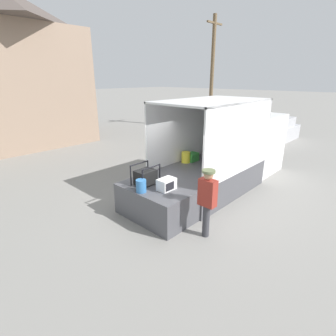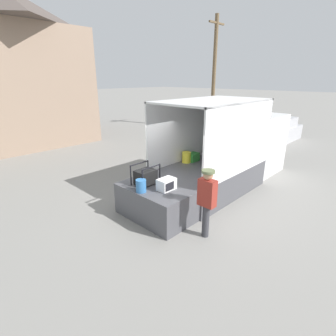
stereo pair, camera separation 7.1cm
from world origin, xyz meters
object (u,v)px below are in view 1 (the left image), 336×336
object	(u,v)px
pickup_truck_silver	(270,132)
utility_pole	(212,72)
orange_bucket	(141,186)
worker_person	(207,196)
portable_generator	(146,177)
box_truck	(233,154)
microwave	(167,184)

from	to	relation	value
pickup_truck_silver	utility_pole	distance (m)	6.78
orange_bucket	worker_person	size ratio (longest dim) A/B	0.19
pickup_truck_silver	worker_person	bearing A→B (deg)	-164.34
pickup_truck_silver	portable_generator	bearing A→B (deg)	-174.21
orange_bucket	worker_person	xyz separation A→B (m)	(0.68, -1.70, 0.01)
box_truck	worker_person	distance (m)	4.43
portable_generator	orange_bucket	distance (m)	0.56
box_truck	orange_bucket	bearing A→B (deg)	179.38
utility_pole	portable_generator	bearing A→B (deg)	-152.64
portable_generator	microwave	bearing A→B (deg)	-80.58
utility_pole	orange_bucket	bearing A→B (deg)	-152.40
box_truck	utility_pole	world-z (taller)	utility_pole
box_truck	portable_generator	bearing A→B (deg)	175.17
microwave	portable_generator	xyz separation A→B (m)	(-0.12, 0.71, 0.06)
microwave	orange_bucket	size ratio (longest dim) A/B	1.42
microwave	utility_pole	xyz separation A→B (m)	(12.89, 7.44, 3.15)
orange_bucket	portable_generator	bearing A→B (deg)	33.99
portable_generator	worker_person	world-z (taller)	worker_person
orange_bucket	pickup_truck_silver	bearing A→B (deg)	7.04
box_truck	orange_bucket	xyz separation A→B (m)	(-4.79, 0.05, 0.09)
box_truck	microwave	bearing A→B (deg)	-175.25
utility_pole	pickup_truck_silver	bearing A→B (deg)	-104.17
portable_generator	utility_pole	bearing A→B (deg)	27.36
pickup_truck_silver	orange_bucket	bearing A→B (deg)	-172.96
box_truck	pickup_truck_silver	distance (m)	7.45
box_truck	utility_pole	size ratio (longest dim) A/B	0.75
portable_generator	orange_bucket	world-z (taller)	portable_generator
orange_bucket	pickup_truck_silver	distance (m)	12.17
pickup_truck_silver	utility_pole	size ratio (longest dim) A/B	0.65
box_truck	microwave	world-z (taller)	box_truck
orange_bucket	pickup_truck_silver	world-z (taller)	pickup_truck_silver
orange_bucket	worker_person	world-z (taller)	worker_person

